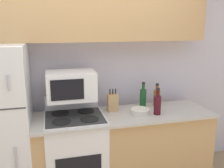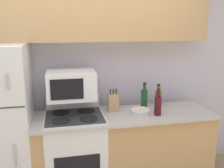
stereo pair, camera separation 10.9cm
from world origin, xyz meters
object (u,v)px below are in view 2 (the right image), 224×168
object	(u,v)px
microwave	(71,85)
bottle_wine_green	(144,97)
knife_block	(113,102)
bottle_wine_red	(158,105)
stove	(76,154)
bowl	(140,112)
bottle_whiskey	(158,98)

from	to	relation	value
microwave	bottle_wine_green	bearing A→B (deg)	5.72
microwave	knife_block	bearing A→B (deg)	3.04
microwave	bottle_wine_red	distance (m)	0.96
stove	bowl	xyz separation A→B (m)	(0.71, -0.06, 0.46)
bottle_wine_red	microwave	bearing A→B (deg)	167.30
bottle_wine_red	bottle_whiskey	bearing A→B (deg)	67.37
microwave	bowl	xyz separation A→B (m)	(0.73, -0.15, -0.30)
bottle_whiskey	microwave	bearing A→B (deg)	-176.49
stove	microwave	distance (m)	0.77
microwave	bottle_wine_green	size ratio (longest dim) A/B	1.70
stove	bottle_whiskey	xyz separation A→B (m)	(1.01, 0.16, 0.54)
stove	knife_block	world-z (taller)	knife_block
knife_block	bottle_whiskey	world-z (taller)	bottle_whiskey
bottle_whiskey	bottle_wine_red	world-z (taller)	bottle_wine_red
knife_block	bottle_wine_red	size ratio (longest dim) A/B	0.87
microwave	knife_block	distance (m)	0.52
knife_block	bottle_whiskey	size ratio (longest dim) A/B	0.93
stove	bottle_wine_red	bearing A→B (deg)	-7.14
bottle_wine_green	bottle_whiskey	bearing A→B (deg)	-7.80
bottle_whiskey	bottle_wine_red	xyz separation A→B (m)	(-0.11, -0.27, 0.01)
stove	knife_block	size ratio (longest dim) A/B	4.15
bottle_whiskey	bottle_wine_red	distance (m)	0.29
bottle_wine_green	bowl	bearing A→B (deg)	-117.67
microwave	bottle_wine_green	world-z (taller)	microwave
stove	bowl	world-z (taller)	stove
microwave	bottle_wine_red	xyz separation A→B (m)	(0.91, -0.20, -0.22)
bottle_whiskey	knife_block	bearing A→B (deg)	-176.11
knife_block	bottle_wine_green	bearing A→B (deg)	8.83
knife_block	bottle_whiskey	bearing A→B (deg)	3.89
bowl	bottle_whiskey	world-z (taller)	bottle_whiskey
stove	bottle_wine_green	distance (m)	1.01
microwave	stove	bearing A→B (deg)	-80.52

